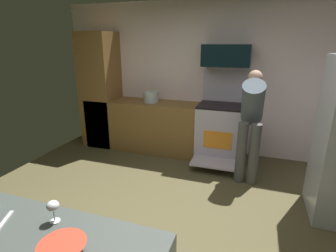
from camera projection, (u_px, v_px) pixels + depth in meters
ground_plane at (158, 225)px, 2.88m from camera, size 5.20×4.80×0.02m
wall_back at (204, 79)px, 4.60m from camera, size 5.20×0.12×2.60m
lower_cabinet_run at (150, 126)px, 4.80m from camera, size 2.40×0.60×0.90m
cabinet_column at (101, 91)px, 4.93m from camera, size 0.60×0.60×2.10m
oven_range at (221, 130)px, 4.38m from camera, size 0.76×1.02×1.55m
microwave at (226, 55)px, 4.10m from camera, size 0.74×0.38×0.34m
person_cook at (251, 118)px, 3.60m from camera, size 0.31×0.62×1.55m
mixing_bowl_large at (62, 249)px, 1.30m from camera, size 0.24×0.24×0.06m
wine_glass_near at (53, 207)px, 1.51m from camera, size 0.07×0.07×0.14m
knife_paring at (1, 226)px, 1.50m from camera, size 0.13×0.26×0.01m
stock_pot at (151, 97)px, 4.63m from camera, size 0.27×0.27×0.19m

